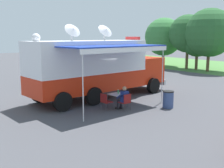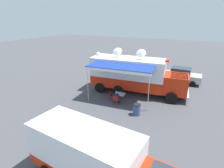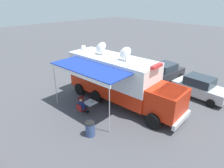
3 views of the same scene
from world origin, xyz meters
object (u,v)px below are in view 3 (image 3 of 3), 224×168
Objects in this scene: folding_chair_at_table at (80,109)px; trash_bin at (90,129)px; car_far_corner at (200,87)px; seated_responder at (82,106)px; folding_table at (90,103)px; car_behind_truck at (165,72)px; water_bottle at (91,101)px; command_truck at (119,79)px; folding_chair_beside_table at (82,101)px.

folding_chair_at_table is 2.36m from trash_bin.
seated_responder is at bearing -28.12° from car_far_corner.
car_behind_truck is at bearing 176.59° from folding_table.
car_behind_truck reaches higher than folding_chair_at_table.
water_bottle is 0.26× the size of folding_chair_at_table.
folding_chair_at_table is at bearing 4.90° from seated_responder.
folding_table is 0.62m from seated_responder.
folding_table is 0.99× the size of folding_chair_at_table.
water_bottle is 2.68m from trash_bin.
car_far_corner is at bearing 151.88° from seated_responder.
command_truck reaches higher than water_bottle.
folding_chair_beside_table is 0.92m from seated_responder.
car_far_corner is (-8.58, 4.47, 0.37)m from folding_chair_at_table.
car_behind_truck reaches higher than seated_responder.
folding_chair_at_table is at bearing -27.51° from car_far_corner.
command_truck is 11.11× the size of folding_chair_at_table.
water_bottle is 0.25× the size of trash_bin.
folding_table is 8.80m from car_behind_truck.
command_truck is 2.28× the size of car_far_corner.
folding_table is at bearing 174.62° from folding_chair_at_table.
car_behind_truck is 4.00m from car_far_corner.
folding_table is 0.19m from water_bottle.
car_behind_truck is (-8.73, 0.44, 0.05)m from water_bottle.
water_bottle reaches higher than folding_chair_beside_table.
command_truck is 3.41m from seated_responder.
car_far_corner is at bearing 166.45° from trash_bin.
folding_chair_beside_table is 0.70× the size of seated_responder.
seated_responder reaches higher than folding_chair_at_table.
folding_chair_beside_table is 9.00m from car_behind_truck.
car_behind_truck is at bearing 176.26° from seated_responder.
car_far_corner reaches higher than folding_chair_beside_table.
car_far_corner is at bearing 75.56° from car_behind_truck.
folding_table is at bearing 96.92° from folding_chair_beside_table.
folding_chair_at_table is 0.70× the size of seated_responder.
water_bottle is 1.00m from folding_chair_beside_table.
folding_chair_beside_table is at bearing -123.83° from seated_responder.
trash_bin is 0.21× the size of car_far_corner.
folding_chair_at_table is 0.20× the size of car_behind_truck.
folding_chair_beside_table is (0.15, -0.94, -0.32)m from water_bottle.
command_truck is at bearing 170.28° from seated_responder.
folding_table is at bearing -3.41° from car_behind_truck.
seated_responder reaches higher than trash_bin.
trash_bin is at bearing 68.57° from folding_chair_at_table.
water_bottle is 0.26× the size of folding_chair_beside_table.
folding_chair_beside_table is at bearing -117.68° from trash_bin.
folding_chair_at_table and folding_chair_beside_table have the same top height.
trash_bin is (4.16, 1.68, -1.49)m from command_truck.
folding_chair_beside_table is at bearing -80.85° from water_bottle.
trash_bin is (1.05, 2.21, -0.20)m from seated_responder.
command_truck is at bearing -36.79° from car_far_corner.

